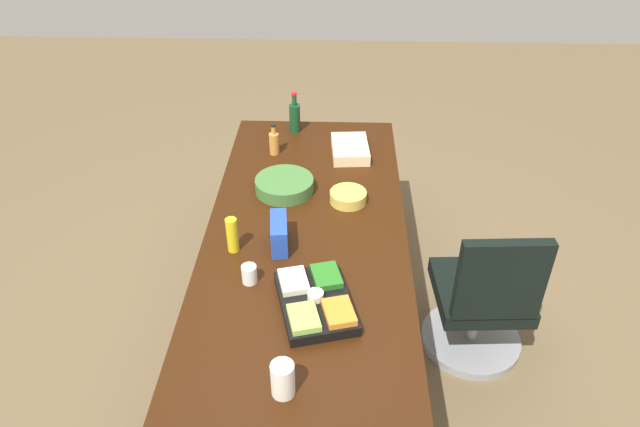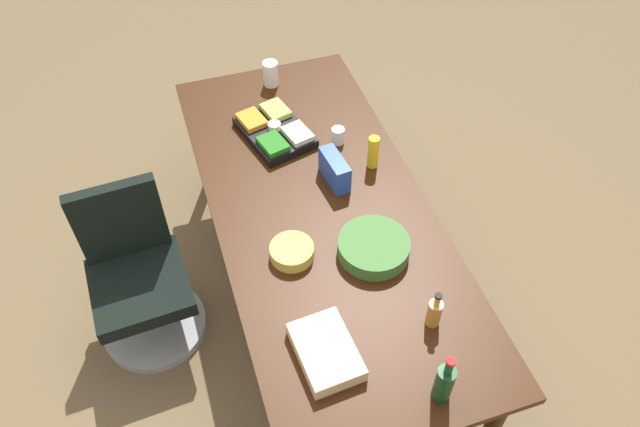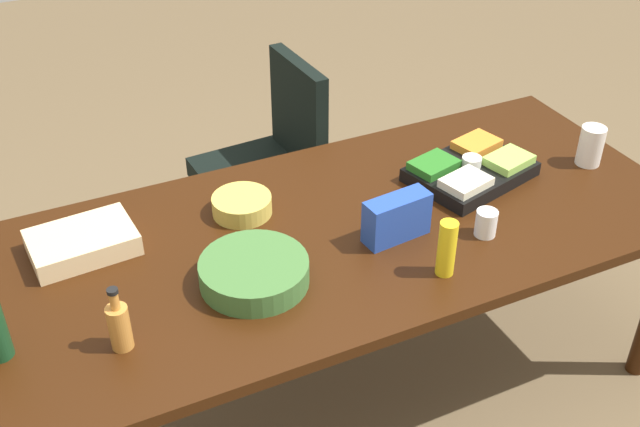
# 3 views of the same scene
# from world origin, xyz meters

# --- Properties ---
(ground_plane) EXTENTS (10.00, 10.00, 0.00)m
(ground_plane) POSITION_xyz_m (0.00, 0.00, 0.00)
(ground_plane) COLOR brown
(conference_table) EXTENTS (2.41, 1.03, 0.75)m
(conference_table) POSITION_xyz_m (0.00, 0.00, 0.68)
(conference_table) COLOR #311707
(conference_table) RESTS_ON ground
(office_chair) EXTENTS (0.56, 0.56, 0.91)m
(office_chair) POSITION_xyz_m (-0.13, -0.94, 0.34)
(office_chair) COLOR gray
(office_chair) RESTS_ON ground
(chip_bowl) EXTENTS (0.26, 0.26, 0.06)m
(chip_bowl) POSITION_xyz_m (0.24, -0.22, 0.78)
(chip_bowl) COLOR gold
(chip_bowl) RESTS_ON conference_table
(mustard_bottle) EXTENTS (0.07, 0.07, 0.19)m
(mustard_bottle) POSITION_xyz_m (-0.20, 0.35, 0.84)
(mustard_bottle) COLOR yellow
(mustard_bottle) RESTS_ON conference_table
(mayo_jar) EXTENTS (0.10, 0.10, 0.15)m
(mayo_jar) POSITION_xyz_m (-1.03, 0.03, 0.82)
(mayo_jar) COLOR white
(mayo_jar) RESTS_ON conference_table
(paper_cup) EXTENTS (0.07, 0.07, 0.09)m
(paper_cup) POSITION_xyz_m (-0.43, 0.24, 0.79)
(paper_cup) COLOR white
(paper_cup) RESTS_ON conference_table
(veggie_tray) EXTENTS (0.48, 0.40, 0.09)m
(veggie_tray) POSITION_xyz_m (-0.58, -0.07, 0.79)
(veggie_tray) COLOR black
(veggie_tray) RESTS_ON conference_table
(dressing_bottle) EXTENTS (0.07, 0.07, 0.20)m
(dressing_bottle) POSITION_xyz_m (0.76, 0.24, 0.83)
(dressing_bottle) COLOR #C98437
(dressing_bottle) RESTS_ON conference_table
(sheet_cake) EXTENTS (0.34, 0.24, 0.07)m
(sheet_cake) POSITION_xyz_m (0.77, -0.23, 0.78)
(sheet_cake) COLOR beige
(sheet_cake) RESTS_ON conference_table
(chip_bag_blue) EXTENTS (0.23, 0.10, 0.15)m
(chip_bag_blue) POSITION_xyz_m (-0.16, 0.12, 0.82)
(chip_bag_blue) COLOR #2448B1
(chip_bag_blue) RESTS_ON conference_table
(salad_bowl) EXTENTS (0.39, 0.39, 0.08)m
(salad_bowl) POSITION_xyz_m (0.34, 0.14, 0.79)
(salad_bowl) COLOR #3F6E34
(salad_bowl) RESTS_ON conference_table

